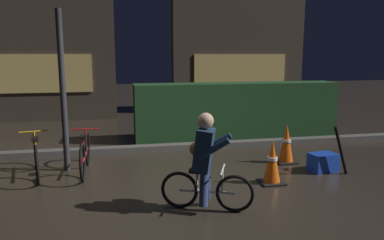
{
  "coord_description": "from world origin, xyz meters",
  "views": [
    {
      "loc": [
        -1.0,
        -5.22,
        1.94
      ],
      "look_at": [
        0.2,
        0.6,
        0.9
      ],
      "focal_mm": 35.01,
      "sensor_mm": 36.0,
      "label": 1
    }
  ],
  "objects_px": {
    "parked_bike_left_mid": "(36,157)",
    "closed_umbrella": "(341,151)",
    "street_post": "(63,92)",
    "blue_crate": "(323,162)",
    "cyclist": "(205,161)",
    "traffic_cone_near": "(272,162)",
    "parked_bike_center_left": "(85,154)",
    "traffic_cone_far": "(286,144)"
  },
  "relations": [
    {
      "from": "traffic_cone_near",
      "to": "blue_crate",
      "type": "height_order",
      "value": "traffic_cone_near"
    },
    {
      "from": "parked_bike_center_left",
      "to": "closed_umbrella",
      "type": "distance_m",
      "value": 4.18
    },
    {
      "from": "traffic_cone_near",
      "to": "traffic_cone_far",
      "type": "height_order",
      "value": "traffic_cone_far"
    },
    {
      "from": "traffic_cone_near",
      "to": "closed_umbrella",
      "type": "height_order",
      "value": "closed_umbrella"
    },
    {
      "from": "street_post",
      "to": "blue_crate",
      "type": "height_order",
      "value": "street_post"
    },
    {
      "from": "parked_bike_center_left",
      "to": "cyclist",
      "type": "height_order",
      "value": "cyclist"
    },
    {
      "from": "street_post",
      "to": "parked_bike_left_mid",
      "type": "height_order",
      "value": "street_post"
    },
    {
      "from": "parked_bike_left_mid",
      "to": "closed_umbrella",
      "type": "bearing_deg",
      "value": -113.46
    },
    {
      "from": "parked_bike_center_left",
      "to": "cyclist",
      "type": "bearing_deg",
      "value": -138.39
    },
    {
      "from": "parked_bike_left_mid",
      "to": "parked_bike_center_left",
      "type": "bearing_deg",
      "value": -102.35
    },
    {
      "from": "blue_crate",
      "to": "closed_umbrella",
      "type": "height_order",
      "value": "closed_umbrella"
    },
    {
      "from": "closed_umbrella",
      "to": "parked_bike_center_left",
      "type": "bearing_deg",
      "value": -21.73
    },
    {
      "from": "parked_bike_center_left",
      "to": "closed_umbrella",
      "type": "relative_size",
      "value": 1.79
    },
    {
      "from": "traffic_cone_far",
      "to": "street_post",
      "type": "bearing_deg",
      "value": 175.36
    },
    {
      "from": "parked_bike_left_mid",
      "to": "closed_umbrella",
      "type": "height_order",
      "value": "closed_umbrella"
    },
    {
      "from": "cyclist",
      "to": "traffic_cone_near",
      "type": "bearing_deg",
      "value": 53.13
    },
    {
      "from": "traffic_cone_near",
      "to": "traffic_cone_far",
      "type": "distance_m",
      "value": 1.21
    },
    {
      "from": "traffic_cone_near",
      "to": "blue_crate",
      "type": "bearing_deg",
      "value": 20.0
    },
    {
      "from": "traffic_cone_near",
      "to": "traffic_cone_far",
      "type": "bearing_deg",
      "value": 54.48
    },
    {
      "from": "street_post",
      "to": "parked_bike_left_mid",
      "type": "xyz_separation_m",
      "value": [
        -0.45,
        -0.2,
        -1.01
      ]
    },
    {
      "from": "parked_bike_left_mid",
      "to": "traffic_cone_near",
      "type": "distance_m",
      "value": 3.75
    },
    {
      "from": "traffic_cone_near",
      "to": "parked_bike_left_mid",
      "type": "bearing_deg",
      "value": 162.89
    },
    {
      "from": "parked_bike_left_mid",
      "to": "traffic_cone_far",
      "type": "height_order",
      "value": "traffic_cone_far"
    },
    {
      "from": "street_post",
      "to": "cyclist",
      "type": "relative_size",
      "value": 2.14
    },
    {
      "from": "parked_bike_center_left",
      "to": "traffic_cone_near",
      "type": "relative_size",
      "value": 2.24
    },
    {
      "from": "traffic_cone_far",
      "to": "cyclist",
      "type": "relative_size",
      "value": 0.57
    },
    {
      "from": "parked_bike_left_mid",
      "to": "traffic_cone_far",
      "type": "distance_m",
      "value": 4.29
    },
    {
      "from": "traffic_cone_far",
      "to": "cyclist",
      "type": "height_order",
      "value": "cyclist"
    },
    {
      "from": "blue_crate",
      "to": "closed_umbrella",
      "type": "distance_m",
      "value": 0.39
    },
    {
      "from": "closed_umbrella",
      "to": "blue_crate",
      "type": "bearing_deg",
      "value": -67.28
    },
    {
      "from": "street_post",
      "to": "traffic_cone_far",
      "type": "xyz_separation_m",
      "value": [
        3.84,
        -0.31,
        -0.99
      ]
    },
    {
      "from": "cyclist",
      "to": "closed_umbrella",
      "type": "xyz_separation_m",
      "value": [
        2.48,
        0.89,
        -0.22
      ]
    },
    {
      "from": "parked_bike_left_mid",
      "to": "traffic_cone_far",
      "type": "bearing_deg",
      "value": -103.86
    },
    {
      "from": "traffic_cone_far",
      "to": "closed_umbrella",
      "type": "relative_size",
      "value": 0.84
    },
    {
      "from": "blue_crate",
      "to": "traffic_cone_far",
      "type": "bearing_deg",
      "value": 123.79
    },
    {
      "from": "parked_bike_center_left",
      "to": "traffic_cone_far",
      "type": "distance_m",
      "value": 3.53
    },
    {
      "from": "traffic_cone_near",
      "to": "cyclist",
      "type": "xyz_separation_m",
      "value": [
        -1.23,
        -0.74,
        0.3
      ]
    },
    {
      "from": "blue_crate",
      "to": "closed_umbrella",
      "type": "relative_size",
      "value": 0.52
    },
    {
      "from": "traffic_cone_near",
      "to": "parked_bike_center_left",
      "type": "bearing_deg",
      "value": 158.63
    },
    {
      "from": "street_post",
      "to": "traffic_cone_far",
      "type": "relative_size",
      "value": 3.75
    },
    {
      "from": "traffic_cone_near",
      "to": "street_post",
      "type": "bearing_deg",
      "value": 157.5
    },
    {
      "from": "blue_crate",
      "to": "street_post",
      "type": "bearing_deg",
      "value": 168.01
    }
  ]
}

